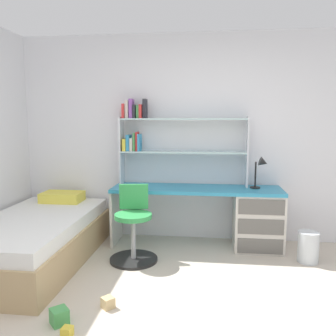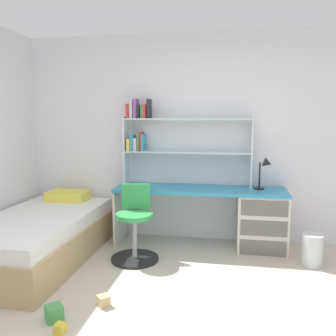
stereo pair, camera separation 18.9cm
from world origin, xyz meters
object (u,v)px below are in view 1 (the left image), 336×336
object	(u,v)px
bookshelf_hutch	(164,135)
swivel_chair	(133,231)
waste_bin	(308,247)
desk	(241,215)
bed_platform	(35,239)
desk_lamp	(261,168)
toy_block_yellow_0	(67,332)
toy_block_green_1	(59,316)
toy_block_natural_2	(108,303)

from	to	relation	value
bookshelf_hutch	swivel_chair	size ratio (longest dim) A/B	1.93
waste_bin	swivel_chair	bearing A→B (deg)	-175.13
desk	bed_platform	bearing A→B (deg)	-162.41
swivel_chair	desk_lamp	bearing A→B (deg)	21.09
toy_block_yellow_0	toy_block_green_1	distance (m)	0.19
desk_lamp	bed_platform	world-z (taller)	desk_lamp
waste_bin	toy_block_yellow_0	xyz separation A→B (m)	(-2.05, -1.57, -0.13)
waste_bin	desk_lamp	bearing A→B (deg)	140.47
swivel_chair	bed_platform	xyz separation A→B (m)	(-1.04, -0.18, -0.08)
bookshelf_hutch	desk_lamp	world-z (taller)	bookshelf_hutch
desk	toy_block_natural_2	size ratio (longest dim) A/B	22.52
swivel_chair	waste_bin	xyz separation A→B (m)	(1.88, 0.16, -0.16)
swivel_chair	bed_platform	world-z (taller)	swivel_chair
bookshelf_hutch	swivel_chair	distance (m)	1.25
bookshelf_hutch	swivel_chair	world-z (taller)	bookshelf_hutch
toy_block_green_1	bookshelf_hutch	bearing A→B (deg)	74.76
desk	toy_block_green_1	world-z (taller)	desk
desk_lamp	toy_block_natural_2	size ratio (longest dim) A/B	4.27
swivel_chair	toy_block_green_1	xyz separation A→B (m)	(-0.29, -1.27, -0.27)
desk_lamp	toy_block_green_1	world-z (taller)	desk_lamp
waste_bin	toy_block_natural_2	bearing A→B (deg)	-148.13
desk	bookshelf_hutch	distance (m)	1.35
bookshelf_hutch	toy_block_natural_2	world-z (taller)	bookshelf_hutch
desk_lamp	toy_block_green_1	xyz separation A→B (m)	(-1.70, -1.81, -0.91)
desk	swivel_chair	world-z (taller)	swivel_chair
toy_block_green_1	bed_platform	bearing A→B (deg)	124.69
waste_bin	toy_block_green_1	xyz separation A→B (m)	(-2.17, -1.43, -0.11)
toy_block_green_1	toy_block_yellow_0	bearing A→B (deg)	-50.04
swivel_chair	bed_platform	bearing A→B (deg)	-170.21
swivel_chair	toy_block_green_1	distance (m)	1.33
desk	bed_platform	world-z (taller)	desk
toy_block_yellow_0	bed_platform	bearing A→B (deg)	125.34
toy_block_green_1	toy_block_natural_2	size ratio (longest dim) A/B	1.33
toy_block_natural_2	desk	bearing A→B (deg)	52.24
desk	desk_lamp	world-z (taller)	desk_lamp
swivel_chair	waste_bin	bearing A→B (deg)	4.87
desk	waste_bin	distance (m)	0.81
swivel_chair	waste_bin	distance (m)	1.89
bed_platform	toy_block_green_1	bearing A→B (deg)	-55.31
waste_bin	toy_block_natural_2	xyz separation A→B (m)	(-1.87, -1.16, -0.12)
desk_lamp	toy_block_green_1	bearing A→B (deg)	-133.22
toy_block_yellow_0	toy_block_natural_2	xyz separation A→B (m)	(0.18, 0.41, 0.01)
bookshelf_hutch	bed_platform	bearing A→B (deg)	-146.06
toy_block_natural_2	bookshelf_hutch	bearing A→B (deg)	82.05
bed_platform	desk_lamp	bearing A→B (deg)	16.45
swivel_chair	toy_block_yellow_0	size ratio (longest dim) A/B	11.38
bed_platform	toy_block_natural_2	xyz separation A→B (m)	(1.05, -0.82, -0.20)
desk_lamp	swivel_chair	bearing A→B (deg)	-158.91
bed_platform	toy_block_green_1	distance (m)	1.34
desk_lamp	swivel_chair	distance (m)	1.65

